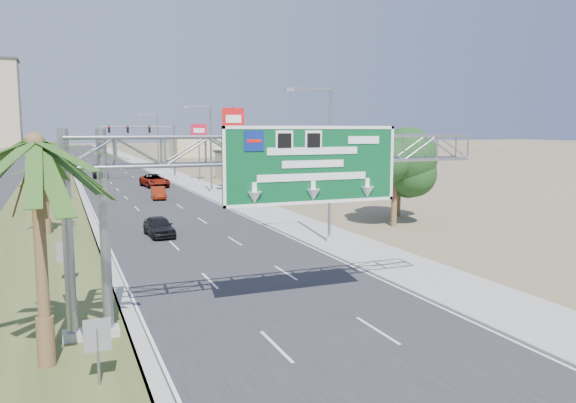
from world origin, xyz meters
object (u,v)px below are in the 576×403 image
Objects in this scene: store_building at (284,166)px; car_right_lane at (155,181)px; signal_mast at (160,147)px; pole_sign_red_near at (233,125)px; palm_near at (34,144)px; car_left_lane at (159,227)px; pole_sign_red_far at (199,135)px; sign_gantry at (271,164)px; pole_sign_blue at (244,146)px; car_far at (100,173)px; car_mid_lane at (158,193)px.

store_building is 3.06× the size of car_right_lane.
pole_sign_red_near is at bearing -79.37° from signal_mast.
palm_near reaches higher than car_left_lane.
pole_sign_red_far is (19.20, 60.28, -0.41)m from palm_near.
sign_gantry is 2.32× the size of pole_sign_blue.
pole_sign_red_near reaches higher than pole_sign_red_far.
signal_mast is 11.48m from car_far.
pole_sign_blue is 0.87× the size of pole_sign_red_far.
pole_sign_red_far is (0.60, 18.77, -1.30)m from pole_sign_red_near.
pole_sign_red_far is at bearing 88.16° from pole_sign_red_near.
sign_gantry is 48.21m from pole_sign_blue.
palm_near reaches higher than signal_mast.
car_left_lane is 0.49× the size of pole_sign_red_far.
car_mid_lane is at bearing -150.92° from pole_sign_blue.
signal_mast is 6.30m from pole_sign_red_far.
store_building is (23.06, 56.07, -4.06)m from sign_gantry.
car_far is 0.67× the size of pole_sign_red_far.
pole_sign_red_near reaches higher than store_building.
pole_sign_red_near reaches higher than car_mid_lane.
store_building is 3.24× the size of car_far.
sign_gantry reaches higher than store_building.
palm_near is at bearing -114.57° from pole_sign_blue.
signal_mast is at bearing 76.72° from car_left_lane.
sign_gantry reaches higher than car_left_lane.
store_building reaches higher than car_mid_lane.
pole_sign_blue is at bearing 73.30° from sign_gantry.
palm_near is 65.60m from signal_mast.
signal_mast reaches higher than pole_sign_blue.
car_left_lane is 0.69× the size of car_right_lane.
car_far is (-0.38, 50.72, 0.11)m from car_left_lane.
car_far is at bearing 86.96° from car_left_lane.
palm_near is at bearing -92.75° from car_far.
car_right_lane is at bearing 117.76° from pole_sign_red_near.
car_right_lane is 15.98m from pole_sign_red_near.
sign_gantry is 2.85× the size of car_right_lane.
sign_gantry is at bearing -112.36° from store_building.
car_left_lane is 25.07m from pole_sign_red_near.
pole_sign_red_far reaches higher than car_far.
pole_sign_red_near is at bearing 57.30° from car_left_lane.
signal_mast is at bearing 84.26° from sign_gantry.
palm_near reaches higher than pole_sign_blue.
pole_sign_red_far is at bearing 69.25° from car_mid_lane.
signal_mast is at bearing -40.25° from car_far.
car_left_lane is 34.05m from car_right_lane.
pole_sign_red_near reaches higher than pole_sign_blue.
palm_near is 45.49m from pole_sign_red_near.
signal_mast reaches higher than car_right_lane.
pole_sign_red_far is at bearing -38.36° from car_far.
signal_mast is 1.42× the size of pole_sign_blue.
car_right_lane reaches higher than car_mid_lane.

